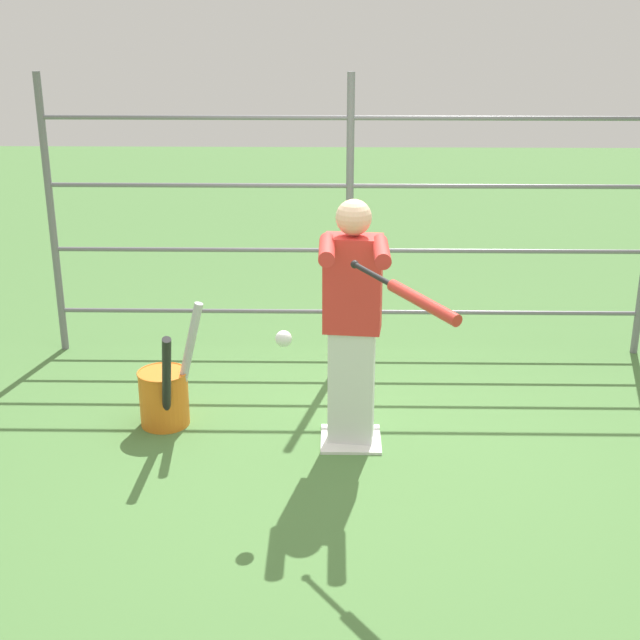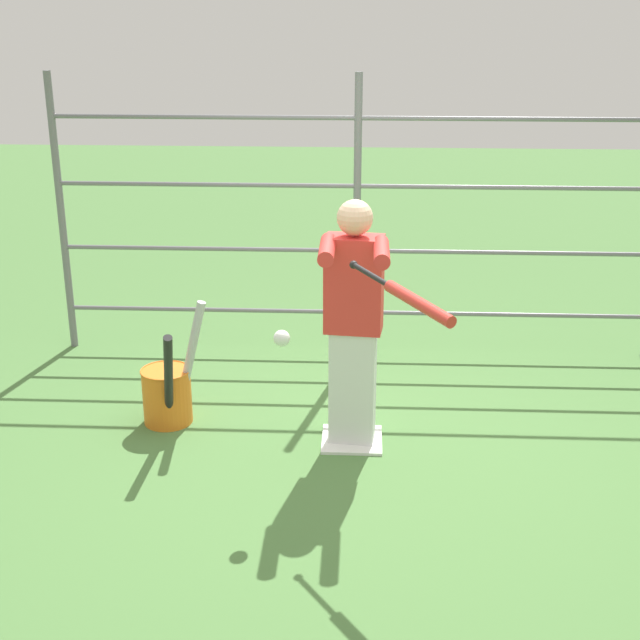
{
  "view_description": "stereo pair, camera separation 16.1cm",
  "coord_description": "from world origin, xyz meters",
  "views": [
    {
      "loc": [
        0.11,
        5.32,
        2.82
      ],
      "look_at": [
        0.2,
        0.24,
        0.95
      ],
      "focal_mm": 50.0,
      "sensor_mm": 36.0,
      "label": 1
    },
    {
      "loc": [
        -0.05,
        5.31,
        2.82
      ],
      "look_at": [
        0.2,
        0.24,
        0.95
      ],
      "focal_mm": 50.0,
      "sensor_mm": 36.0,
      "label": 2
    }
  ],
  "objects": [
    {
      "name": "fence_backstop",
      "position": [
        0.0,
        -1.6,
        1.13
      ],
      "size": [
        4.83,
        0.06,
        2.26
      ],
      "color": "slate",
      "rests_on": "ground"
    },
    {
      "name": "baseball_bat_swinging",
      "position": [
        -0.3,
        0.91,
        1.33
      ],
      "size": [
        0.54,
        0.81,
        0.11
      ],
      "color": "black"
    },
    {
      "name": "home_plate",
      "position": [
        0.0,
        0.0,
        0.01
      ],
      "size": [
        0.4,
        0.4,
        0.02
      ],
      "color": "white",
      "rests_on": "ground"
    },
    {
      "name": "batter",
      "position": [
        0.0,
        0.02,
        0.89
      ],
      "size": [
        0.42,
        0.58,
        1.64
      ],
      "color": "silver",
      "rests_on": "ground"
    },
    {
      "name": "bat_bucket",
      "position": [
        1.27,
        -0.21,
        0.23
      ],
      "size": [
        0.48,
        0.62,
        0.9
      ],
      "color": "orange",
      "rests_on": "ground"
    },
    {
      "name": "softball_in_flight",
      "position": [
        0.4,
        0.59,
        0.96
      ],
      "size": [
        0.1,
        0.1,
        0.1
      ],
      "color": "white"
    },
    {
      "name": "ground_plane",
      "position": [
        0.0,
        0.0,
        0.0
      ],
      "size": [
        24.0,
        24.0,
        0.0
      ],
      "primitive_type": "plane",
      "color": "#4C7A3D"
    }
  ]
}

